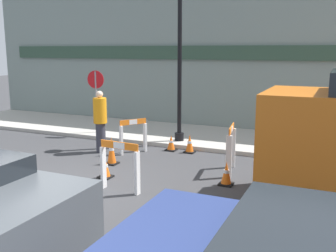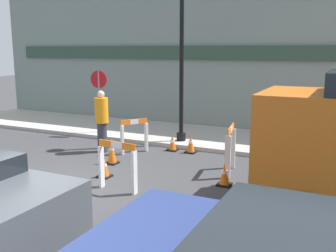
% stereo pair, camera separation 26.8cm
% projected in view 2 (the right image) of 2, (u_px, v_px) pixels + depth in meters
% --- Properties ---
extents(ground_plane, '(60.00, 60.00, 0.00)m').
position_uv_depth(ground_plane, '(49.00, 192.00, 8.15)').
color(ground_plane, '#38383A').
extents(sidewalk_slab, '(18.00, 3.23, 0.12)m').
position_uv_depth(sidewalk_slab, '(173.00, 134.00, 13.54)').
color(sidewalk_slab, '#ADA89E').
rests_on(sidewalk_slab, ground_plane).
extents(storefront_facade, '(18.00, 0.22, 5.50)m').
position_uv_depth(storefront_facade, '(192.00, 54.00, 14.52)').
color(storefront_facade, gray).
rests_on(storefront_facade, ground_plane).
extents(streetlamp_post, '(0.44, 0.44, 5.26)m').
position_uv_depth(streetlamp_post, '(182.00, 29.00, 11.61)').
color(streetlamp_post, black).
rests_on(streetlamp_post, sidewalk_slab).
extents(stop_sign, '(0.60, 0.09, 2.10)m').
position_uv_depth(stop_sign, '(99.00, 91.00, 13.28)').
color(stop_sign, gray).
rests_on(stop_sign, sidewalk_slab).
extents(barricade_0, '(0.26, 0.90, 1.15)m').
position_uv_depth(barricade_0, '(230.00, 148.00, 9.33)').
color(barricade_0, white).
rests_on(barricade_0, ground_plane).
extents(barricade_1, '(0.57, 0.75, 0.98)m').
position_uv_depth(barricade_1, '(134.00, 135.00, 11.18)').
color(barricade_1, white).
rests_on(barricade_1, ground_plane).
extents(barricade_2, '(0.92, 0.20, 1.06)m').
position_uv_depth(barricade_2, '(117.00, 164.00, 8.15)').
color(barricade_2, white).
rests_on(barricade_2, ground_plane).
extents(traffic_cone_0, '(0.30, 0.30, 0.46)m').
position_uv_depth(traffic_cone_0, '(172.00, 143.00, 11.49)').
color(traffic_cone_0, black).
rests_on(traffic_cone_0, ground_plane).
extents(traffic_cone_1, '(0.30, 0.30, 0.72)m').
position_uv_depth(traffic_cone_1, '(112.00, 151.00, 10.14)').
color(traffic_cone_1, black).
rests_on(traffic_cone_1, ground_plane).
extents(traffic_cone_2, '(0.30, 0.30, 0.48)m').
position_uv_depth(traffic_cone_2, '(104.00, 168.00, 9.08)').
color(traffic_cone_2, black).
rests_on(traffic_cone_2, ground_plane).
extents(traffic_cone_3, '(0.30, 0.30, 0.53)m').
position_uv_depth(traffic_cone_3, '(224.00, 174.00, 8.52)').
color(traffic_cone_3, black).
rests_on(traffic_cone_3, ground_plane).
extents(traffic_cone_4, '(0.30, 0.30, 0.53)m').
position_uv_depth(traffic_cone_4, '(191.00, 144.00, 11.23)').
color(traffic_cone_4, black).
rests_on(traffic_cone_4, ground_plane).
extents(person_worker, '(0.49, 0.49, 1.77)m').
position_uv_depth(person_worker, '(102.00, 119.00, 11.22)').
color(person_worker, '#33333D').
rests_on(person_worker, ground_plane).
extents(person_pedestrian, '(0.49, 0.49, 1.72)m').
position_uv_depth(person_pedestrian, '(336.00, 120.00, 10.62)').
color(person_pedestrian, '#33333D').
rests_on(person_pedestrian, sidewalk_slab).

